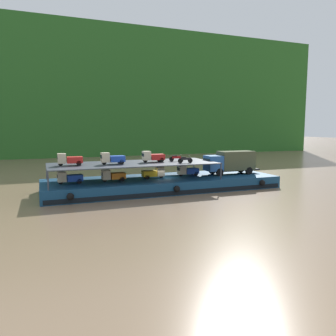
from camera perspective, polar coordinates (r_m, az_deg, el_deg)
The scene contains 14 objects.
ground_plane at distance 41.71m, azimuth -0.83°, elevation -3.72°, with size 400.00×400.00×0.00m, color #7F664C.
hillside_far_bank at distance 108.95m, azimuth -13.82°, elevation 13.38°, with size 139.58×39.28×35.97m.
cargo_barge at distance 41.55m, azimuth -0.82°, elevation -2.71°, with size 29.08×9.16×1.50m.
covered_lorry at distance 45.12m, azimuth 10.78°, elevation 1.07°, with size 7.89×2.41×3.10m.
cargo_rack at distance 40.06m, azimuth -5.95°, elevation 0.77°, with size 19.88×7.77×2.00m.
mini_truck_lower_stern at distance 38.56m, azimuth -16.63°, elevation -1.60°, with size 2.79×1.29×1.38m.
mini_truck_lower_aft at distance 39.11m, azimuth -9.48°, elevation -1.28°, with size 2.78×1.27×1.38m.
mini_truck_lower_mid at distance 40.87m, azimuth -2.50°, elevation -0.84°, with size 2.78×1.28×1.38m.
mini_truck_lower_fore at distance 43.04m, azimuth 3.39°, elevation -0.45°, with size 2.78×1.26×1.38m.
mini_truck_upper_stern at distance 38.78m, azimuth -16.63°, elevation 1.43°, with size 2.77×1.26×1.38m.
mini_truck_upper_mid at distance 38.93m, azimuth -9.58°, elevation 1.64°, with size 2.76×1.24×1.38m.
mini_truck_upper_fore at distance 40.88m, azimuth -2.63°, elevation 1.98°, with size 2.76×1.23×1.38m.
motorcycle_upper_port at distance 39.74m, azimuth 2.98°, elevation 1.47°, with size 1.90×0.55×0.87m.
motorcycle_upper_centre at distance 41.81m, azimuth 1.45°, elevation 1.75°, with size 1.89×0.55×0.87m.
Camera 1 is at (-14.15, -38.46, 7.75)m, focal length 35.30 mm.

